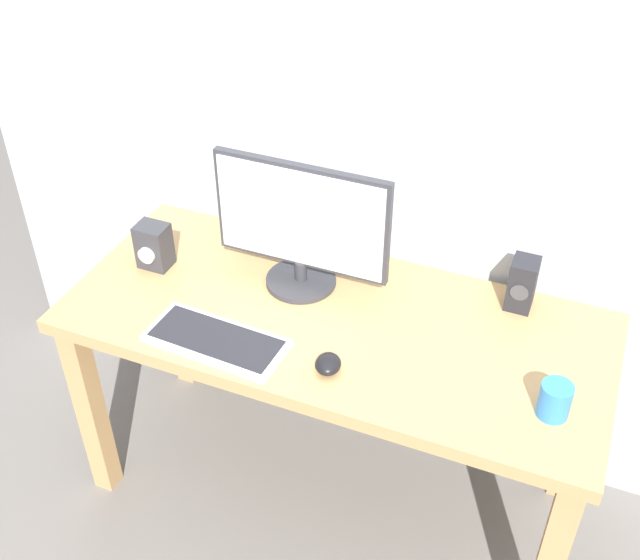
{
  "coord_description": "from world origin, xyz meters",
  "views": [
    {
      "loc": [
        0.6,
        -1.56,
        2.17
      ],
      "look_at": [
        -0.05,
        0.0,
        0.86
      ],
      "focal_mm": 44.05,
      "sensor_mm": 36.0,
      "label": 1
    }
  ],
  "objects_px": {
    "desk": "(335,345)",
    "audio_controller": "(154,246)",
    "mouse": "(328,364)",
    "coffee_mug": "(555,400)",
    "keyboard_primary": "(216,341)",
    "speaker_right": "(522,284)",
    "monitor": "(301,226)"
  },
  "relations": [
    {
      "from": "desk",
      "to": "audio_controller",
      "type": "distance_m",
      "value": 0.62
    },
    {
      "from": "mouse",
      "to": "coffee_mug",
      "type": "height_order",
      "value": "coffee_mug"
    },
    {
      "from": "keyboard_primary",
      "to": "speaker_right",
      "type": "relative_size",
      "value": 2.51
    },
    {
      "from": "audio_controller",
      "to": "coffee_mug",
      "type": "distance_m",
      "value": 1.22
    },
    {
      "from": "mouse",
      "to": "coffee_mug",
      "type": "xyz_separation_m",
      "value": [
        0.56,
        0.07,
        0.03
      ]
    },
    {
      "from": "speaker_right",
      "to": "monitor",
      "type": "bearing_deg",
      "value": -167.9
    },
    {
      "from": "desk",
      "to": "coffee_mug",
      "type": "distance_m",
      "value": 0.65
    },
    {
      "from": "desk",
      "to": "monitor",
      "type": "height_order",
      "value": "monitor"
    },
    {
      "from": "mouse",
      "to": "audio_controller",
      "type": "distance_m",
      "value": 0.69
    },
    {
      "from": "monitor",
      "to": "audio_controller",
      "type": "distance_m",
      "value": 0.47
    },
    {
      "from": "desk",
      "to": "speaker_right",
      "type": "relative_size",
      "value": 9.83
    },
    {
      "from": "coffee_mug",
      "to": "audio_controller",
      "type": "bearing_deg",
      "value": 172.66
    },
    {
      "from": "keyboard_primary",
      "to": "coffee_mug",
      "type": "distance_m",
      "value": 0.88
    },
    {
      "from": "monitor",
      "to": "audio_controller",
      "type": "height_order",
      "value": "monitor"
    },
    {
      "from": "desk",
      "to": "mouse",
      "type": "height_order",
      "value": "mouse"
    },
    {
      "from": "keyboard_primary",
      "to": "mouse",
      "type": "height_order",
      "value": "mouse"
    },
    {
      "from": "mouse",
      "to": "monitor",
      "type": "bearing_deg",
      "value": 113.41
    },
    {
      "from": "monitor",
      "to": "keyboard_primary",
      "type": "height_order",
      "value": "monitor"
    },
    {
      "from": "desk",
      "to": "keyboard_primary",
      "type": "distance_m",
      "value": 0.36
    },
    {
      "from": "keyboard_primary",
      "to": "mouse",
      "type": "bearing_deg",
      "value": 3.8
    },
    {
      "from": "desk",
      "to": "speaker_right",
      "type": "distance_m",
      "value": 0.56
    },
    {
      "from": "keyboard_primary",
      "to": "desk",
      "type": "bearing_deg",
      "value": 40.66
    },
    {
      "from": "mouse",
      "to": "desk",
      "type": "bearing_deg",
      "value": 96.39
    },
    {
      "from": "mouse",
      "to": "speaker_right",
      "type": "distance_m",
      "value": 0.61
    },
    {
      "from": "desk",
      "to": "keyboard_primary",
      "type": "height_order",
      "value": "keyboard_primary"
    },
    {
      "from": "speaker_right",
      "to": "mouse",
      "type": "bearing_deg",
      "value": -131.96
    },
    {
      "from": "monitor",
      "to": "speaker_right",
      "type": "xyz_separation_m",
      "value": [
        0.61,
        0.13,
        -0.12
      ]
    },
    {
      "from": "keyboard_primary",
      "to": "mouse",
      "type": "distance_m",
      "value": 0.32
    },
    {
      "from": "monitor",
      "to": "speaker_right",
      "type": "bearing_deg",
      "value": 12.1
    },
    {
      "from": "monitor",
      "to": "keyboard_primary",
      "type": "xyz_separation_m",
      "value": [
        -0.1,
        -0.34,
        -0.19
      ]
    },
    {
      "from": "keyboard_primary",
      "to": "audio_controller",
      "type": "distance_m",
      "value": 0.42
    },
    {
      "from": "desk",
      "to": "speaker_right",
      "type": "bearing_deg",
      "value": 28.38
    }
  ]
}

